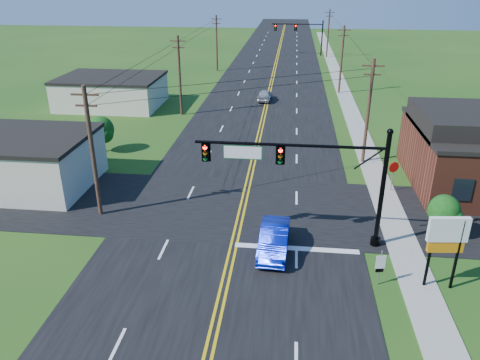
# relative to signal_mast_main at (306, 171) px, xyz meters

# --- Properties ---
(ground) EXTENTS (260.00, 260.00, 0.00)m
(ground) POSITION_rel_signal_mast_main_xyz_m (-4.34, -8.00, -4.75)
(ground) COLOR #194513
(ground) RESTS_ON ground
(road_main) EXTENTS (16.00, 220.00, 0.04)m
(road_main) POSITION_rel_signal_mast_main_xyz_m (-4.34, 42.00, -4.73)
(road_main) COLOR black
(road_main) RESTS_ON ground
(road_cross) EXTENTS (70.00, 10.00, 0.04)m
(road_cross) POSITION_rel_signal_mast_main_xyz_m (-4.34, 4.00, -4.73)
(road_cross) COLOR black
(road_cross) RESTS_ON ground
(sidewalk) EXTENTS (2.00, 160.00, 0.08)m
(sidewalk) POSITION_rel_signal_mast_main_xyz_m (6.16, 32.00, -4.71)
(sidewalk) COLOR gray
(sidewalk) RESTS_ON ground
(signal_mast_main) EXTENTS (11.30, 0.60, 7.48)m
(signal_mast_main) POSITION_rel_signal_mast_main_xyz_m (0.00, 0.00, 0.00)
(signal_mast_main) COLOR black
(signal_mast_main) RESTS_ON ground
(signal_mast_far) EXTENTS (10.98, 0.60, 7.48)m
(signal_mast_far) POSITION_rel_signal_mast_main_xyz_m (0.10, 72.00, -0.20)
(signal_mast_far) COLOR black
(signal_mast_far) RESTS_ON ground
(cream_bldg_near) EXTENTS (10.20, 8.20, 4.10)m
(cream_bldg_near) POSITION_rel_signal_mast_main_xyz_m (-21.34, 6.00, -2.69)
(cream_bldg_near) COLOR beige
(cream_bldg_near) RESTS_ON ground
(cream_bldg_far) EXTENTS (12.20, 9.20, 3.70)m
(cream_bldg_far) POSITION_rel_signal_mast_main_xyz_m (-23.34, 30.00, -2.89)
(cream_bldg_far) COLOR beige
(cream_bldg_far) RESTS_ON ground
(utility_pole_left_a) EXTENTS (1.80, 0.28, 9.00)m
(utility_pole_left_a) POSITION_rel_signal_mast_main_xyz_m (-13.84, 2.00, -0.03)
(utility_pole_left_a) COLOR #331E17
(utility_pole_left_a) RESTS_ON ground
(utility_pole_left_b) EXTENTS (1.80, 0.28, 9.00)m
(utility_pole_left_b) POSITION_rel_signal_mast_main_xyz_m (-13.84, 27.00, -0.03)
(utility_pole_left_b) COLOR #331E17
(utility_pole_left_b) RESTS_ON ground
(utility_pole_left_c) EXTENTS (1.80, 0.28, 9.00)m
(utility_pole_left_c) POSITION_rel_signal_mast_main_xyz_m (-13.84, 54.00, -0.03)
(utility_pole_left_c) COLOR #331E17
(utility_pole_left_c) RESTS_ON ground
(utility_pole_right_a) EXTENTS (1.80, 0.28, 9.00)m
(utility_pole_right_a) POSITION_rel_signal_mast_main_xyz_m (5.46, 14.00, -0.03)
(utility_pole_right_a) COLOR #331E17
(utility_pole_right_a) RESTS_ON ground
(utility_pole_right_b) EXTENTS (1.80, 0.28, 9.00)m
(utility_pole_right_b) POSITION_rel_signal_mast_main_xyz_m (5.46, 40.00, -0.03)
(utility_pole_right_b) COLOR #331E17
(utility_pole_right_b) RESTS_ON ground
(utility_pole_right_c) EXTENTS (1.80, 0.28, 9.00)m
(utility_pole_right_c) POSITION_rel_signal_mast_main_xyz_m (5.46, 70.00, -0.03)
(utility_pole_right_c) COLOR #331E17
(utility_pole_right_c) RESTS_ON ground
(tree_right_back) EXTENTS (3.00, 3.00, 4.10)m
(tree_right_back) POSITION_rel_signal_mast_main_xyz_m (11.66, 18.00, -2.15)
(tree_right_back) COLOR #331E17
(tree_right_back) RESTS_ON ground
(shrub_corner) EXTENTS (2.00, 2.00, 2.86)m
(shrub_corner) POSITION_rel_signal_mast_main_xyz_m (8.66, 1.50, -2.90)
(shrub_corner) COLOR #331E17
(shrub_corner) RESTS_ON ground
(tree_left) EXTENTS (2.40, 2.40, 3.37)m
(tree_left) POSITION_rel_signal_mast_main_xyz_m (-18.34, 14.00, -2.59)
(tree_left) COLOR #331E17
(tree_left) RESTS_ON ground
(blue_car) EXTENTS (1.85, 4.84, 1.58)m
(blue_car) POSITION_rel_signal_mast_main_xyz_m (-1.70, -1.39, -3.96)
(blue_car) COLOR #0719AC
(blue_car) RESTS_ON ground
(distant_car) EXTENTS (1.93, 4.30, 1.43)m
(distant_car) POSITION_rel_signal_mast_main_xyz_m (-4.48, 34.59, -4.03)
(distant_car) COLOR #B6B6BB
(distant_car) RESTS_ON ground
(route_sign) EXTENTS (0.53, 0.14, 2.12)m
(route_sign) POSITION_rel_signal_mast_main_xyz_m (4.00, -4.06, -3.51)
(route_sign) COLOR slate
(route_sign) RESTS_ON ground
(stop_sign) EXTENTS (0.82, 0.37, 2.43)m
(stop_sign) POSITION_rel_signal_mast_main_xyz_m (6.83, 8.04, -3.00)
(stop_sign) COLOR slate
(stop_sign) RESTS_ON ground
(pylon_sign) EXTENTS (2.06, 0.49, 4.19)m
(pylon_sign) POSITION_rel_signal_mast_main_xyz_m (7.12, -3.91, -1.69)
(pylon_sign) COLOR black
(pylon_sign) RESTS_ON ground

